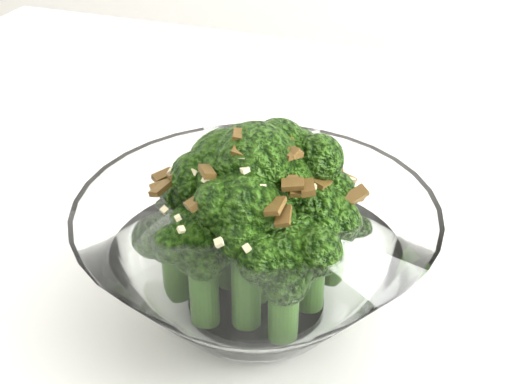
# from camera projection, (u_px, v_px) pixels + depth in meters

# --- Properties ---
(table) EXTENTS (1.28, 0.93, 0.75)m
(table) POSITION_uv_depth(u_px,v_px,m) (318.00, 261.00, 0.67)
(table) COLOR white
(table) RESTS_ON ground
(broccoli_dish) EXTENTS (0.24, 0.24, 0.15)m
(broccoli_dish) POSITION_uv_depth(u_px,v_px,m) (256.00, 245.00, 0.48)
(broccoli_dish) COLOR white
(broccoli_dish) RESTS_ON table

